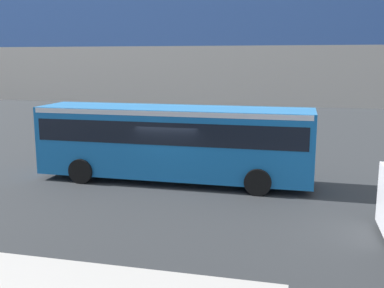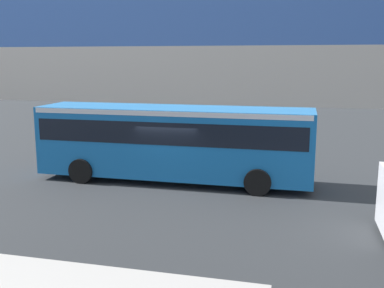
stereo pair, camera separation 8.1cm
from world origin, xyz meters
The scene contains 6 objects.
ground centered at (0.00, 0.00, 0.00)m, with size 80.00×80.00×0.00m, color #2D3033.
city_bus centered at (0.05, -0.42, 1.88)m, with size 11.54×2.85×3.15m.
traffic_sign centered at (2.32, -2.93, 1.89)m, with size 0.08×0.60×2.80m.
lane_dash_leftmost centered at (-4.00, -2.11, 0.00)m, with size 2.00×0.20×0.01m, color silver.
lane_dash_left centered at (0.00, -2.11, 0.00)m, with size 2.00×0.20×0.01m, color silver.
lane_dash_centre centered at (4.00, -2.11, 0.00)m, with size 2.00×0.20×0.01m, color silver.
Camera 2 is at (-5.16, 17.59, 5.15)m, focal length 42.27 mm.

